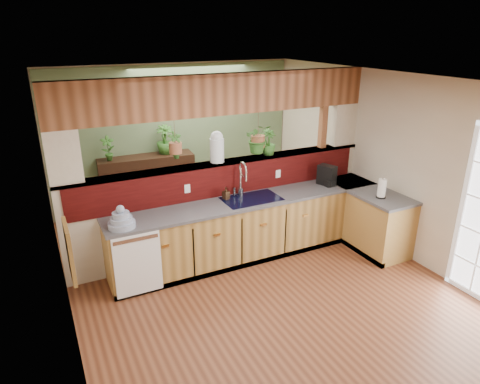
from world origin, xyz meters
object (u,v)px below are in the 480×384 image
dish_stack (121,221)px  coffee_maker (327,176)px  paper_towel (382,189)px  glass_jar (217,147)px  shelving_console (148,186)px  faucet (242,178)px  soap_dispenser (226,193)px

dish_stack → coffee_maker: size_ratio=1.08×
paper_towel → glass_jar: bearing=150.4°
paper_towel → shelving_console: size_ratio=0.18×
dish_stack → glass_jar: (1.48, 0.50, 0.62)m
faucet → glass_jar: bearing=140.8°
faucet → dish_stack: (-1.76, -0.28, -0.19)m
coffee_maker → paper_towel: size_ratio=1.03×
glass_jar → dish_stack: bearing=-161.3°
coffee_maker → glass_jar: glass_jar is taller
paper_towel → coffee_maker: bearing=114.9°
soap_dispenser → glass_jar: size_ratio=0.40×
faucet → coffee_maker: size_ratio=1.71×
soap_dispenser → shelving_console: bearing=105.2°
soap_dispenser → shelving_console: (-0.58, 2.13, -0.49)m
dish_stack → paper_towel: paper_towel is taller
faucet → dish_stack: bearing=-171.1°
soap_dispenser → faucet: bearing=0.5°
coffee_maker → glass_jar: size_ratio=0.69×
coffee_maker → shelving_console: bearing=113.8°
coffee_maker → paper_towel: coffee_maker is taller
soap_dispenser → paper_towel: size_ratio=0.60×
soap_dispenser → shelving_console: 2.26m
faucet → dish_stack: 1.79m
paper_towel → dish_stack: bearing=169.5°
dish_stack → faucet: bearing=8.9°
faucet → paper_towel: faucet is taller
paper_towel → glass_jar: (-2.03, 1.15, 0.58)m
faucet → paper_towel: bearing=-27.9°
paper_towel → soap_dispenser: bearing=155.1°
soap_dispenser → dish_stack: bearing=-169.7°
dish_stack → shelving_console: bearing=68.8°
faucet → glass_jar: size_ratio=1.18×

